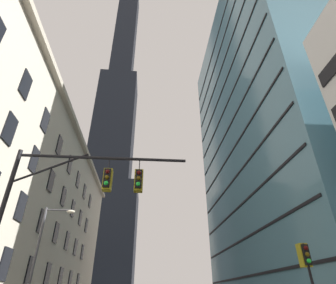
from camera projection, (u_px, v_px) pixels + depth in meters
name	position (u px, v px, depth m)	size (l,w,h in m)	color
dark_skyscraper	(112.00, 152.00, 108.89)	(23.39, 23.39, 184.44)	black
glass_office_midrise	(279.00, 128.00, 42.09)	(17.02, 35.10, 50.09)	teal
traffic_signal_mast	(78.00, 198.00, 11.78)	(8.06, 0.63, 7.80)	black
traffic_light_near_right	(306.00, 261.00, 12.45)	(0.40, 0.63, 4.01)	black
street_lamppost	(41.00, 252.00, 17.41)	(2.10, 0.32, 7.26)	#47474C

